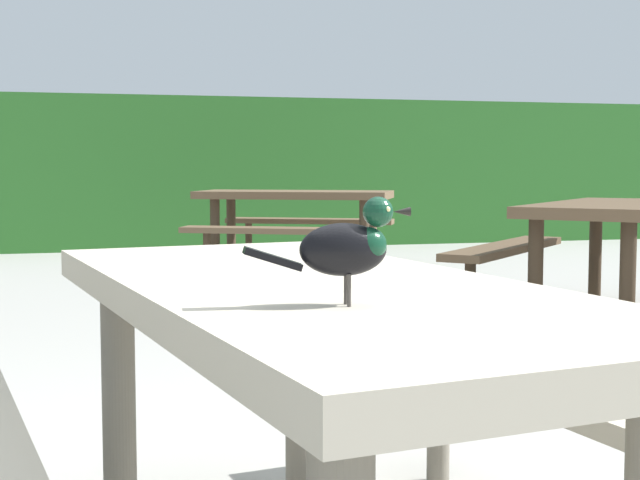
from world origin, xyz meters
name	(u,v)px	position (x,y,z in m)	size (l,w,h in m)	color
hedge_wall	(138,173)	(0.00, 9.62, 0.89)	(28.00, 1.57, 1.79)	#2D6B28
picnic_table_foreground	(313,366)	(-0.31, -0.05, 0.56)	(1.92, 1.95, 0.74)	#B2A893
bird_grackle	(349,245)	(-0.35, -0.41, 0.84)	(0.29, 0.08, 0.18)	black
picnic_table_mid_left	(610,231)	(2.55, 3.32, 0.56)	(2.40, 2.40, 0.74)	brown
picnic_table_far_centre	(295,210)	(1.24, 6.56, 0.56)	(2.27, 2.26, 0.74)	brown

